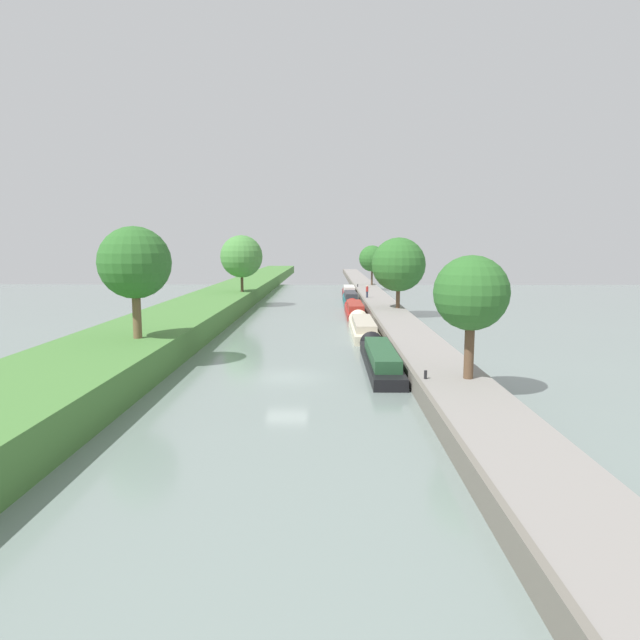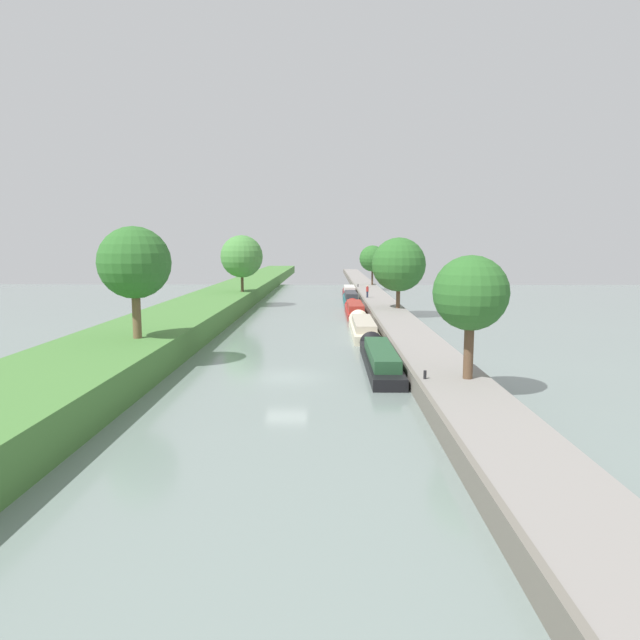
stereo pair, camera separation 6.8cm
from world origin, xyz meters
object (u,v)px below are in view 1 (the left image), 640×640
(narrowboat_teal, at_px, (350,298))
(mooring_bollard_far, at_px, (358,286))
(mooring_bollard_near, at_px, (426,375))
(narrowboat_cream, at_px, (362,327))
(narrowboat_black, at_px, (380,357))
(narrowboat_maroon, at_px, (349,292))
(person_walking, at_px, (367,291))
(narrowboat_red, at_px, (354,309))

(narrowboat_teal, relative_size, mooring_bollard_far, 25.30)
(mooring_bollard_near, bearing_deg, narrowboat_cream, 95.05)
(narrowboat_black, height_order, narrowboat_cream, narrowboat_black)
(narrowboat_cream, xyz_separation_m, narrowboat_maroon, (0.24, 37.96, 0.06))
(mooring_bollard_near, bearing_deg, narrowboat_teal, 92.26)
(mooring_bollard_near, height_order, mooring_bollard_far, same)
(narrowboat_maroon, relative_size, mooring_bollard_far, 22.83)
(narrowboat_cream, height_order, mooring_bollard_near, mooring_bollard_near)
(narrowboat_teal, distance_m, narrowboat_maroon, 11.28)
(narrowboat_black, xyz_separation_m, narrowboat_cream, (-0.25, 13.96, -0.02))
(narrowboat_cream, height_order, narrowboat_teal, narrowboat_teal)
(person_walking, bearing_deg, narrowboat_cream, -95.12)
(narrowboat_maroon, bearing_deg, person_walking, -82.50)
(narrowboat_black, bearing_deg, narrowboat_red, 90.63)
(narrowboat_cream, xyz_separation_m, narrowboat_teal, (0.01, 26.68, 0.07))
(narrowboat_black, height_order, mooring_bollard_far, mooring_bollard_far)
(narrowboat_black, relative_size, narrowboat_cream, 1.00)
(mooring_bollard_near, bearing_deg, narrowboat_maroon, 91.61)
(narrowboat_black, relative_size, narrowboat_maroon, 1.31)
(narrowboat_red, bearing_deg, mooring_bollard_near, -86.82)
(person_walking, bearing_deg, mooring_bollard_far, 90.62)
(narrowboat_cream, relative_size, mooring_bollard_far, 29.76)
(narrowboat_black, distance_m, narrowboat_red, 27.78)
(mooring_bollard_near, bearing_deg, narrowboat_red, 93.18)
(narrowboat_red, bearing_deg, narrowboat_black, -89.37)
(narrowboat_maroon, relative_size, mooring_bollard_near, 22.83)
(narrowboat_black, relative_size, narrowboat_teal, 1.18)
(narrowboat_red, distance_m, mooring_bollard_near, 35.56)
(narrowboat_cream, height_order, narrowboat_maroon, narrowboat_maroon)
(narrowboat_teal, bearing_deg, narrowboat_red, -90.29)
(narrowboat_maroon, bearing_deg, narrowboat_teal, -91.20)
(narrowboat_red, height_order, person_walking, person_walking)
(person_walking, xyz_separation_m, mooring_bollard_far, (-0.21, 19.07, -0.65))
(narrowboat_red, height_order, narrowboat_teal, narrowboat_teal)
(narrowboat_red, distance_m, narrowboat_maroon, 24.14)
(mooring_bollard_near, bearing_deg, narrowboat_black, 102.19)
(mooring_bollard_near, distance_m, mooring_bollard_far, 64.45)
(narrowboat_red, xyz_separation_m, mooring_bollard_far, (1.97, 28.95, 0.65))
(narrowboat_cream, height_order, mooring_bollard_far, mooring_bollard_far)
(narrowboat_teal, bearing_deg, person_walking, -54.68)
(person_walking, height_order, mooring_bollard_near, person_walking)
(narrowboat_teal, xyz_separation_m, narrowboat_maroon, (0.24, 11.28, -0.01))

